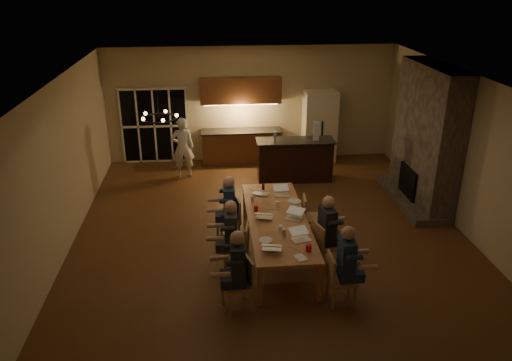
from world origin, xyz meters
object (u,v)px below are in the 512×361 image
at_px(chair_right_mid, 327,245).
at_px(plate_far, 294,201).
at_px(dining_table, 277,235).
at_px(chair_left_mid, 236,247).
at_px(chair_right_near, 342,279).
at_px(can_right, 298,208).
at_px(laptop_f, 282,190).
at_px(laptop_b, 301,234).
at_px(redcup_mid, 256,208).
at_px(person_left_mid, 231,236).
at_px(person_left_far, 229,209).
at_px(chandelier, 159,118).
at_px(laptop_e, 261,189).
at_px(standing_person, 183,148).
at_px(redcup_near, 309,248).
at_px(bar_blender, 316,131).
at_px(can_cola, 263,187).
at_px(person_left_near, 238,270).
at_px(plate_left, 265,240).
at_px(mug_back, 253,198).
at_px(person_right_near, 346,265).
at_px(bar_bottle, 275,136).
at_px(laptop_c, 264,212).
at_px(mug_front, 280,228).
at_px(refrigerator, 319,127).
at_px(bar_island, 295,160).
at_px(can_silver, 284,232).
at_px(person_right_mid, 327,231).
at_px(laptop_a, 272,243).
at_px(chair_left_near, 237,284).
at_px(chair_left_far, 228,220).
at_px(chair_right_far, 314,217).

relative_size(chair_right_mid, plate_far, 3.25).
distance_m(dining_table, chair_left_mid, 0.95).
bearing_deg(chair_right_near, can_right, 11.11).
bearing_deg(laptop_f, laptop_b, -92.21).
bearing_deg(plate_far, chair_left_mid, -137.01).
bearing_deg(redcup_mid, person_left_mid, -122.44).
xyz_separation_m(person_left_far, chandelier, (-1.17, -0.62, 2.06)).
bearing_deg(laptop_e, standing_person, -35.25).
xyz_separation_m(redcup_near, bar_blender, (1.12, 4.82, 0.50)).
distance_m(laptop_e, can_cola, 0.24).
xyz_separation_m(person_left_near, plate_left, (0.53, 0.77, 0.07)).
bearing_deg(redcup_mid, mug_back, 93.00).
relative_size(person_right_near, bar_bottle, 5.75).
bearing_deg(person_left_far, plate_left, 22.69).
bearing_deg(person_left_near, mug_back, 169.00).
bearing_deg(chandelier, laptop_f, 24.22).
height_order(laptop_c, mug_front, laptop_c).
bearing_deg(dining_table, laptop_f, 76.85).
height_order(person_left_near, redcup_mid, person_left_near).
distance_m(refrigerator, can_right, 4.94).
distance_m(standing_person, laptop_f, 3.77).
bearing_deg(person_right_near, bar_island, 1.24).
relative_size(can_silver, bar_blender, 0.26).
height_order(person_right_mid, laptop_e, person_right_mid).
bearing_deg(refrigerator, bar_bottle, -137.26).
xyz_separation_m(laptop_f, bar_bottle, (0.19, 2.62, 0.34)).
distance_m(person_left_mid, laptop_a, 0.90).
distance_m(chair_left_near, bar_bottle, 5.48).
relative_size(chair_left_near, plate_left, 3.65).
bearing_deg(chair_left_far, refrigerator, 136.35).
xyz_separation_m(refrigerator, chair_right_near, (-1.03, -6.62, -0.55)).
bearing_deg(person_left_mid, dining_table, 121.75).
relative_size(bar_island, mug_front, 19.85).
height_order(standing_person, laptop_e, standing_person).
height_order(laptop_e, can_right, laptop_e).
relative_size(dining_table, laptop_f, 10.33).
relative_size(chair_left_near, plate_far, 3.25).
bearing_deg(standing_person, mug_front, 105.43).
height_order(chair_right_far, mug_front, chair_right_far).
distance_m(refrigerator, laptop_b, 6.04).
xyz_separation_m(person_left_mid, laptop_b, (1.19, -0.36, 0.17)).
relative_size(laptop_e, plate_left, 1.31).
bearing_deg(bar_island, laptop_f, -104.14).
bearing_deg(mug_front, chair_right_near, -53.83).
relative_size(person_left_mid, plate_far, 5.04).
relative_size(dining_table, mug_front, 33.05).
relative_size(person_right_near, person_right_mid, 1.00).
bearing_deg(mug_front, refrigerator, 71.02).
bearing_deg(person_right_near, person_left_far, 40.37).
distance_m(chair_left_near, can_right, 2.31).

